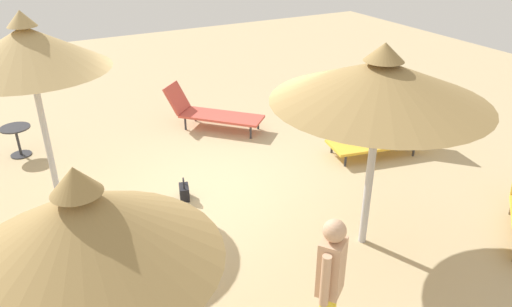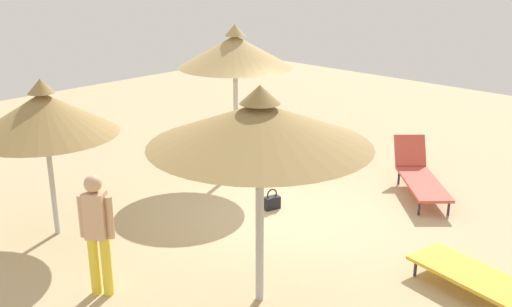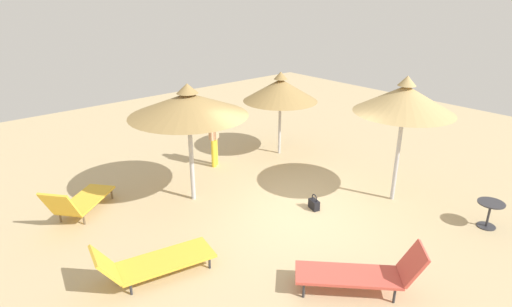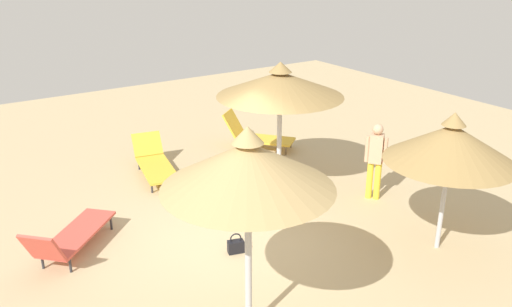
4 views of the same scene
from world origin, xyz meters
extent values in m
cube|color=tan|center=(0.00, 0.00, -0.05)|extent=(24.00, 24.00, 0.10)
cylinder|color=#B2B2B7|center=(2.31, -1.11, 1.24)|extent=(0.09, 0.09, 2.49)
cone|color=tan|center=(2.31, -1.11, 2.47)|extent=(2.23, 2.23, 0.61)
cone|color=tan|center=(2.31, -1.11, 2.87)|extent=(0.40, 0.40, 0.22)
cylinder|color=#B2B2B7|center=(-1.30, 2.03, 1.18)|extent=(0.10, 0.10, 2.37)
cone|color=#997A47|center=(-1.30, 2.03, 2.35)|extent=(2.69, 2.69, 0.52)
cone|color=#997A47|center=(-1.30, 2.03, 2.70)|extent=(0.48, 0.48, 0.22)
cylinder|color=#B2B2B7|center=(2.35, 2.87, 1.00)|extent=(0.08, 0.08, 2.00)
cone|color=#997A47|center=(2.35, 2.87, 1.97)|extent=(2.19, 2.19, 0.65)
cone|color=#997A47|center=(2.35, 2.87, 2.39)|extent=(0.39, 0.39, 0.22)
cube|color=#CC4C3F|center=(-1.16, -2.45, 0.30)|extent=(1.64, 1.66, 0.05)
cylinder|color=#2D2D33|center=(-1.85, -2.10, 0.14)|extent=(0.04, 0.04, 0.27)
cylinder|color=#2D2D33|center=(-1.48, -1.75, 0.14)|extent=(0.04, 0.04, 0.27)
cylinder|color=#2D2D33|center=(-0.83, -3.14, 0.14)|extent=(0.04, 0.04, 0.27)
cylinder|color=#2D2D33|center=(-0.47, -2.79, 0.14)|extent=(0.04, 0.04, 0.27)
cube|color=#CC4C3F|center=(-0.45, -3.17, 0.59)|extent=(0.67, 0.66, 0.57)
cube|color=gold|center=(-3.21, -0.03, 0.25)|extent=(1.79, 1.00, 0.05)
cylinder|color=#2D2D33|center=(-2.46, 0.12, 0.11)|extent=(0.04, 0.04, 0.22)
cylinder|color=#2D2D33|center=(-2.57, -0.45, 0.11)|extent=(0.04, 0.04, 0.22)
cylinder|color=#2D2D33|center=(-3.85, 0.38, 0.11)|extent=(0.04, 0.04, 0.22)
cylinder|color=#2D2D33|center=(-3.96, -0.19, 0.11)|extent=(0.04, 0.04, 0.22)
cube|color=gold|center=(-4.20, 0.16, 0.51)|extent=(0.50, 0.75, 0.51)
cube|color=gold|center=(-3.43, 3.16, 0.26)|extent=(1.55, 1.43, 0.05)
cylinder|color=brown|center=(-3.14, 3.77, 0.12)|extent=(0.04, 0.04, 0.24)
cylinder|color=brown|center=(-2.78, 3.33, 0.12)|extent=(0.04, 0.04, 0.24)
cylinder|color=brown|center=(-4.08, 3.00, 0.12)|extent=(0.04, 0.04, 0.24)
cylinder|color=brown|center=(-3.73, 2.56, 0.12)|extent=(0.04, 0.04, 0.24)
cube|color=gold|center=(-4.14, 2.59, 0.61)|extent=(0.74, 0.78, 0.67)
cylinder|color=yellow|center=(0.35, 3.40, 0.41)|extent=(0.13, 0.13, 0.82)
cylinder|color=yellow|center=(0.21, 3.30, 0.41)|extent=(0.13, 0.13, 0.82)
cube|color=tan|center=(0.28, 3.35, 1.13)|extent=(0.34, 0.34, 0.62)
sphere|color=tan|center=(0.28, 3.35, 1.55)|extent=(0.22, 0.22, 0.22)
cylinder|color=tan|center=(0.43, 3.46, 1.10)|extent=(0.09, 0.09, 0.57)
cylinder|color=tan|center=(0.13, 3.24, 1.10)|extent=(0.09, 0.09, 0.57)
cube|color=black|center=(0.52, -0.21, 0.11)|extent=(0.22, 0.31, 0.22)
torus|color=black|center=(0.52, -0.21, 0.27)|extent=(0.08, 0.20, 0.20)
cylinder|color=#2D2D33|center=(2.72, -3.14, 0.57)|extent=(0.54, 0.54, 0.02)
cylinder|color=#2D2D33|center=(2.72, -3.14, 0.28)|extent=(0.05, 0.05, 0.55)
cylinder|color=#2D2D33|center=(2.72, -3.14, 0.01)|extent=(0.38, 0.38, 0.02)
camera|label=1|loc=(2.62, 6.23, 4.17)|focal=34.00mm
camera|label=2|loc=(-5.84, 6.84, 4.21)|focal=41.34mm
camera|label=3|loc=(-6.10, -5.83, 4.77)|focal=29.64mm
camera|label=4|loc=(7.42, -4.39, 4.97)|focal=37.26mm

